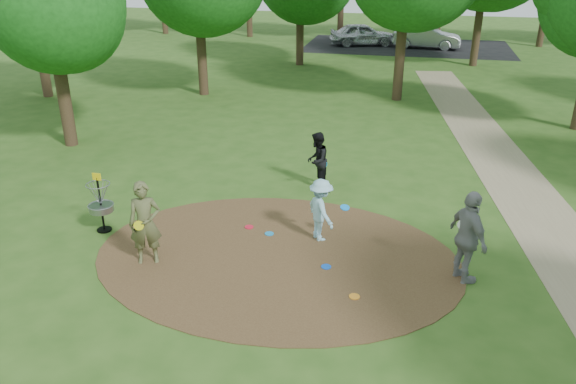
# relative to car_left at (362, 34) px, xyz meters

# --- Properties ---
(ground) EXTENTS (100.00, 100.00, 0.00)m
(ground) POSITION_rel_car_left_xyz_m (1.11, -29.74, -0.77)
(ground) COLOR #2D5119
(ground) RESTS_ON ground
(dirt_clearing) EXTENTS (8.40, 8.40, 0.02)m
(dirt_clearing) POSITION_rel_car_left_xyz_m (1.11, -29.74, -0.76)
(dirt_clearing) COLOR #47301C
(dirt_clearing) RESTS_ON ground
(footpath) EXTENTS (7.55, 39.89, 0.01)m
(footpath) POSITION_rel_car_left_xyz_m (7.61, -27.74, -0.76)
(footpath) COLOR #8C7A5B
(footpath) RESTS_ON ground
(parking_lot) EXTENTS (14.00, 8.00, 0.01)m
(parking_lot) POSITION_rel_car_left_xyz_m (3.11, 0.26, -0.76)
(parking_lot) COLOR black
(parking_lot) RESTS_ON ground
(player_observer_with_disc) EXTENTS (0.82, 0.69, 1.93)m
(player_observer_with_disc) POSITION_rel_car_left_xyz_m (-1.63, -30.58, 0.20)
(player_observer_with_disc) COLOR brown
(player_observer_with_disc) RESTS_ON ground
(player_throwing_with_disc) EXTENTS (1.25, 1.14, 1.55)m
(player_throwing_with_disc) POSITION_rel_car_left_xyz_m (1.95, -28.69, 0.01)
(player_throwing_with_disc) COLOR #95CEDF
(player_throwing_with_disc) RESTS_ON ground
(player_walking_with_disc) EXTENTS (0.69, 0.86, 1.66)m
(player_walking_with_disc) POSITION_rel_car_left_xyz_m (1.30, -25.54, 0.06)
(player_walking_with_disc) COLOR black
(player_walking_with_disc) RESTS_ON ground
(player_waiting_with_disc) EXTENTS (1.02, 1.29, 2.04)m
(player_waiting_with_disc) POSITION_rel_car_left_xyz_m (5.21, -29.81, 0.26)
(player_waiting_with_disc) COLOR gray
(player_waiting_with_disc) RESTS_ON ground
(disc_ground_cyan) EXTENTS (0.22, 0.22, 0.02)m
(disc_ground_cyan) POSITION_rel_car_left_xyz_m (0.69, -28.75, -0.74)
(disc_ground_cyan) COLOR #1881C3
(disc_ground_cyan) RESTS_ON dirt_clearing
(disc_ground_blue) EXTENTS (0.22, 0.22, 0.02)m
(disc_ground_blue) POSITION_rel_car_left_xyz_m (2.30, -29.97, -0.74)
(disc_ground_blue) COLOR blue
(disc_ground_blue) RESTS_ON dirt_clearing
(disc_ground_red) EXTENTS (0.22, 0.22, 0.02)m
(disc_ground_red) POSITION_rel_car_left_xyz_m (0.10, -28.52, -0.74)
(disc_ground_red) COLOR red
(disc_ground_red) RESTS_ON dirt_clearing
(car_left) EXTENTS (4.83, 3.04, 1.53)m
(car_left) POSITION_rel_car_left_xyz_m (0.00, 0.00, 0.00)
(car_left) COLOR #B4B6BC
(car_left) RESTS_ON ground
(car_right) EXTENTS (4.65, 1.97, 1.49)m
(car_right) POSITION_rel_car_left_xyz_m (4.40, -0.24, -0.02)
(car_right) COLOR #94979B
(car_right) RESTS_ON ground
(disc_ground_orange) EXTENTS (0.22, 0.22, 0.02)m
(disc_ground_orange) POSITION_rel_car_left_xyz_m (3.04, -30.97, -0.74)
(disc_ground_orange) COLOR orange
(disc_ground_orange) RESTS_ON dirt_clearing
(disc_golf_basket) EXTENTS (0.63, 0.63, 1.54)m
(disc_golf_basket) POSITION_rel_car_left_xyz_m (-3.39, -29.44, 0.11)
(disc_golf_basket) COLOR black
(disc_golf_basket) RESTS_ON ground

